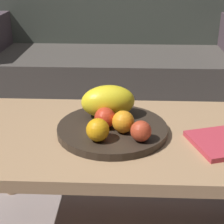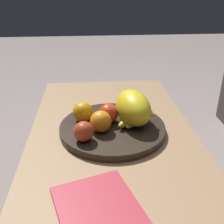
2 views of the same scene
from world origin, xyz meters
name	(u,v)px [view 2 (image 2 of 2)]	position (x,y,z in m)	size (l,w,h in m)	color
coffee_table	(113,151)	(0.00, 0.00, 0.38)	(1.08, 0.57, 0.43)	#A67F59
fruit_bowl	(112,128)	(-0.04, 0.00, 0.45)	(0.36, 0.36, 0.03)	#2F251D
melon_large_front	(133,107)	(-0.06, 0.07, 0.52)	(0.18, 0.11, 0.11)	yellow
orange_front	(101,121)	(-0.01, -0.04, 0.49)	(0.07, 0.07, 0.07)	orange
orange_left	(83,112)	(-0.08, -0.10, 0.49)	(0.07, 0.07, 0.07)	orange
apple_front	(108,113)	(-0.07, -0.01, 0.49)	(0.07, 0.07, 0.07)	red
apple_left	(84,131)	(0.05, -0.10, 0.49)	(0.06, 0.06, 0.06)	#B93D23
banana_bunch	(135,115)	(-0.06, 0.08, 0.49)	(0.15, 0.15, 0.06)	gold
magazine	(102,216)	(0.33, -0.06, 0.44)	(0.25, 0.18, 0.02)	#BE3543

